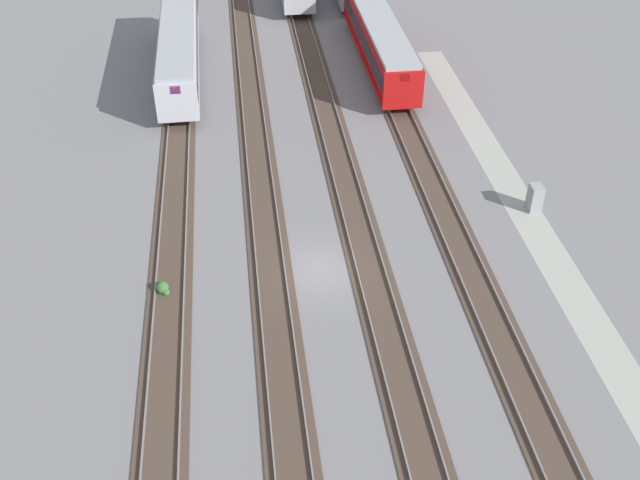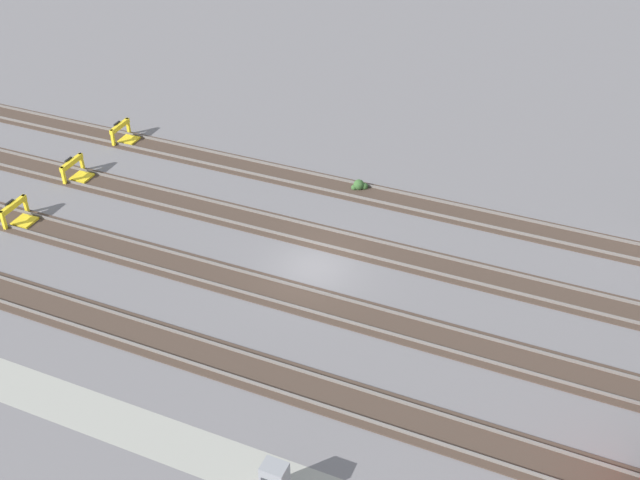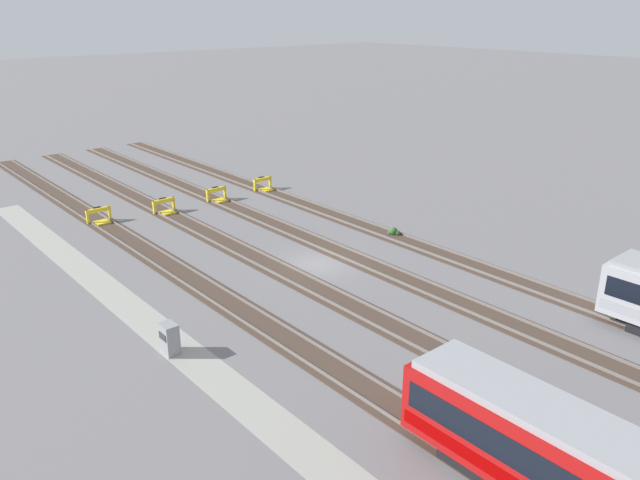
# 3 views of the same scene
# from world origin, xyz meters

# --- Properties ---
(ground_plane) EXTENTS (400.00, 400.00, 0.00)m
(ground_plane) POSITION_xyz_m (0.00, 0.00, 0.00)
(ground_plane) COLOR slate
(service_walkway) EXTENTS (54.00, 2.00, 0.01)m
(service_walkway) POSITION_xyz_m (0.00, -12.34, 0.00)
(service_walkway) COLOR #9E9E93
(service_walkway) RESTS_ON ground
(rail_track_nearest) EXTENTS (90.00, 2.24, 0.21)m
(rail_track_nearest) POSITION_xyz_m (0.00, -7.71, 0.04)
(rail_track_nearest) COLOR #47382D
(rail_track_nearest) RESTS_ON ground
(rail_track_near_inner) EXTENTS (90.00, 2.24, 0.21)m
(rail_track_near_inner) POSITION_xyz_m (0.00, -2.57, 0.04)
(rail_track_near_inner) COLOR #47382D
(rail_track_near_inner) RESTS_ON ground
(rail_track_middle) EXTENTS (90.00, 2.24, 0.21)m
(rail_track_middle) POSITION_xyz_m (0.00, 2.57, 0.04)
(rail_track_middle) COLOR #47382D
(rail_track_middle) RESTS_ON ground
(rail_track_far_inner) EXTENTS (90.00, 2.24, 0.21)m
(rail_track_far_inner) POSITION_xyz_m (0.00, 7.71, 0.04)
(rail_track_far_inner) COLOR #47382D
(rail_track_far_inner) RESTS_ON ground
(subway_car_front_row_left_inner) EXTENTS (18.03, 3.04, 3.70)m
(subway_car_front_row_left_inner) POSITION_xyz_m (24.94, 7.72, 2.04)
(subway_car_front_row_left_inner) COLOR #ADAFB7
(subway_car_front_row_left_inner) RESTS_ON ground
(subway_car_front_row_centre) EXTENTS (18.00, 2.86, 3.70)m
(subway_car_front_row_centre) POSITION_xyz_m (24.94, -7.69, 2.04)
(subway_car_front_row_centre) COLOR #A80F0F
(subway_car_front_row_centre) RESTS_ON ground
(electrical_cabinet) EXTENTS (0.90, 0.73, 1.60)m
(electrical_cabinet) POSITION_xyz_m (4.05, -12.89, 0.80)
(electrical_cabinet) COLOR gray
(electrical_cabinet) RESTS_ON ground
(weed_clump) EXTENTS (0.92, 0.70, 0.64)m
(weed_clump) POSITION_xyz_m (-0.65, 8.06, 0.24)
(weed_clump) COLOR #38602D
(weed_clump) RESTS_ON ground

